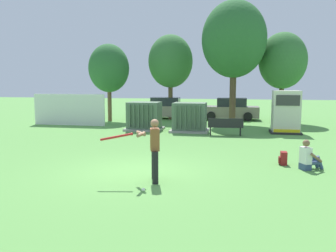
% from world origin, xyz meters
% --- Properties ---
extents(ground_plane, '(96.00, 96.00, 0.00)m').
position_xyz_m(ground_plane, '(0.00, 0.00, 0.00)').
color(ground_plane, '#5B9947').
extents(fence_panel, '(4.80, 0.12, 2.00)m').
position_xyz_m(fence_panel, '(-7.52, 10.50, 1.00)').
color(fence_panel, white).
rests_on(fence_panel, ground).
extents(transformer_west, '(2.10, 1.70, 1.62)m').
position_xyz_m(transformer_west, '(-2.19, 9.23, 0.79)').
color(transformer_west, '#9E9B93').
rests_on(transformer_west, ground).
extents(transformer_mid_west, '(2.10, 1.70, 1.62)m').
position_xyz_m(transformer_mid_west, '(0.47, 9.07, 0.79)').
color(transformer_mid_west, '#9E9B93').
rests_on(transformer_mid_west, ground).
extents(generator_enclosure, '(1.60, 1.40, 2.30)m').
position_xyz_m(generator_enclosure, '(5.64, 9.49, 1.14)').
color(generator_enclosure, '#262626').
rests_on(generator_enclosure, ground).
extents(park_bench, '(1.82, 0.50, 0.92)m').
position_xyz_m(park_bench, '(2.48, 7.92, 0.54)').
color(park_bench, black).
rests_on(park_bench, ground).
extents(batter, '(1.60, 0.78, 1.74)m').
position_xyz_m(batter, '(0.74, -0.88, 0.98)').
color(batter, black).
rests_on(batter, ground).
extents(sports_ball, '(0.09, 0.09, 0.09)m').
position_xyz_m(sports_ball, '(0.72, -1.81, 0.04)').
color(sports_ball, white).
rests_on(sports_ball, ground).
extents(seated_spectator, '(0.79, 0.67, 0.96)m').
position_xyz_m(seated_spectator, '(5.25, 1.33, 0.38)').
color(seated_spectator, '#384C75').
rests_on(seated_spectator, ground).
extents(backpack, '(0.26, 0.32, 0.44)m').
position_xyz_m(backpack, '(4.57, 1.86, 0.21)').
color(backpack, maroon).
rests_on(backpack, ground).
extents(tree_left, '(2.83, 2.83, 5.41)m').
position_xyz_m(tree_left, '(-5.82, 13.30, 3.71)').
color(tree_left, brown).
rests_on(tree_left, ground).
extents(tree_center_left, '(3.25, 3.25, 6.22)m').
position_xyz_m(tree_center_left, '(-1.80, 15.32, 4.27)').
color(tree_center_left, brown).
rests_on(tree_center_left, ground).
extents(tree_center_right, '(4.20, 4.20, 8.02)m').
position_xyz_m(tree_center_right, '(2.77, 13.41, 5.50)').
color(tree_center_right, brown).
rests_on(tree_center_right, ground).
extents(tree_right, '(3.19, 3.19, 6.10)m').
position_xyz_m(tree_right, '(6.03, 14.74, 4.18)').
color(tree_right, brown).
rests_on(tree_right, ground).
extents(parked_car_leftmost, '(4.29, 2.09, 1.62)m').
position_xyz_m(parked_car_leftmost, '(-2.39, 15.88, 0.75)').
color(parked_car_leftmost, gray).
rests_on(parked_car_leftmost, ground).
extents(parked_car_left_of_center, '(4.21, 1.94, 1.62)m').
position_xyz_m(parked_car_left_of_center, '(2.60, 15.97, 0.75)').
color(parked_car_left_of_center, gray).
rests_on(parked_car_left_of_center, ground).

